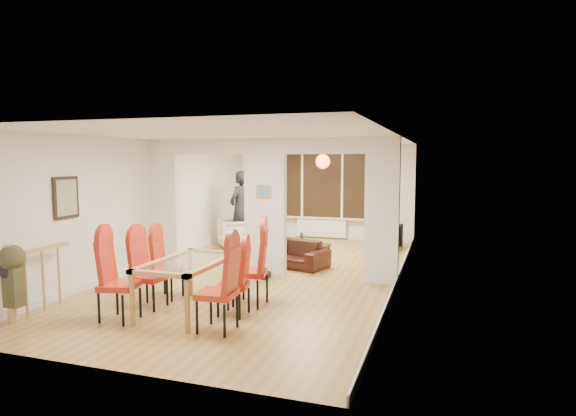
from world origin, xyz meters
The scene contains 24 objects.
floor centered at (0.00, 0.00, 0.00)m, with size 5.00×9.00×0.01m, color #A88444.
room_walls centered at (0.00, 0.00, 1.30)m, with size 5.00×9.00×2.60m, color silver, non-canonical shape.
divider_wall centered at (0.00, 0.00, 1.30)m, with size 5.00×0.18×2.60m, color white.
bay_window_blinds centered at (0.00, 4.44, 1.50)m, with size 3.00×0.08×1.80m, color black.
radiator centered at (0.00, 4.40, 0.30)m, with size 1.40×0.08×0.50m, color white.
pendant_light centered at (0.30, 3.30, 2.15)m, with size 0.36×0.36×0.36m, color orange.
stair_newel centered at (-2.25, -3.20, 0.55)m, with size 0.40×1.20×1.10m, color tan, non-canonical shape.
wall_poster centered at (-2.47, -2.40, 1.60)m, with size 0.04×0.52×0.67m, color gray.
pillar_photo centered at (0.00, -0.10, 1.60)m, with size 0.30×0.03×0.25m, color #4C8CD8.
dining_table centered at (-0.22, -2.52, 0.38)m, with size 0.92×1.64×0.77m, color #A37E3C, non-canonical shape.
dining_chair_la centered at (-0.94, -3.15, 0.58)m, with size 0.46×0.46×1.16m, color #AC2411, non-canonical shape.
dining_chair_lb centered at (-0.89, -2.52, 0.54)m, with size 0.44×0.44×1.09m, color #AC2411, non-canonical shape.
dining_chair_lc centered at (-0.91, -1.99, 0.52)m, with size 0.42×0.42×1.04m, color #AC2411, non-canonical shape.
dining_chair_ra centered at (0.51, -3.09, 0.58)m, with size 0.46×0.46×1.16m, color #AC2411, non-canonical shape.
dining_chair_rb centered at (0.44, -2.45, 0.51)m, with size 0.41×0.41×1.02m, color #AC2411, non-canonical shape.
dining_chair_rc centered at (0.48, -1.92, 0.59)m, with size 0.47×0.47×1.19m, color #AC2411, non-canonical shape.
sofa centered at (0.10, 0.87, 0.27)m, with size 1.84×0.72×0.54m, color black.
armchair centered at (-1.75, 2.41, 0.36)m, with size 0.78×0.76×0.71m, color beige.
person centered at (-1.66, 2.56, 0.96)m, with size 0.46×0.70×1.92m, color black.
television centered at (2.00, 3.45, 0.29)m, with size 0.13×1.00×0.58m, color black.
coffee_table centered at (0.25, 2.29, 0.11)m, with size 0.92×0.46×0.21m, color #2F1F10, non-canonical shape.
bottle centered at (0.04, 2.33, 0.35)m, with size 0.07×0.07×0.27m, color #143F19.
bowl centered at (0.30, 2.24, 0.24)m, with size 0.21×0.21×0.05m, color #2F1F10.
shoes centered at (0.05, -0.32, 0.05)m, with size 0.25×0.27×0.11m, color black, non-canonical shape.
Camera 1 is at (3.24, -8.53, 2.20)m, focal length 30.00 mm.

